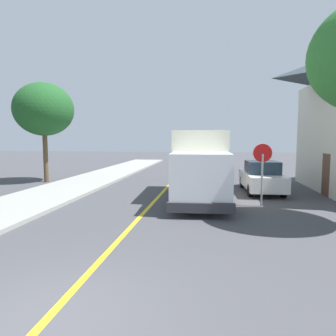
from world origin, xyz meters
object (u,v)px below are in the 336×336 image
parked_car_far (203,157)px  parked_car_near (206,168)px  parked_car_furthest (210,154)px  stop_sign (262,163)px  parked_van_across (261,177)px  box_truck (200,162)px  street_tree_down_block (44,110)px  parked_car_mid (207,160)px

parked_car_far → parked_car_near: bearing=-87.5°
parked_car_far → parked_car_furthest: 5.76m
parked_car_near → parked_car_far: (-0.58, 13.16, 0.00)m
parked_car_near → stop_sign: size_ratio=1.67×
parked_car_furthest → parked_van_across: same height
parked_car_far → box_truck: bearing=-89.0°
parked_van_across → street_tree_down_block: bearing=171.7°
parked_van_across → street_tree_down_block: size_ratio=0.70×
stop_sign → street_tree_down_block: 14.24m
box_truck → stop_sign: (2.65, -1.36, 0.09)m
parked_van_across → stop_sign: bearing=-98.8°
parked_car_furthest → street_tree_down_block: street_tree_down_block is taller
box_truck → stop_sign: box_truck is taller
parked_van_across → stop_sign: (-0.55, -3.53, 1.06)m
box_truck → parked_van_across: bearing=34.1°
stop_sign → parked_car_near: bearing=106.3°
box_truck → stop_sign: bearing=-27.2°
parked_car_near → parked_car_mid: size_ratio=0.99×
parked_car_mid → parked_van_across: same height
box_truck → parked_car_mid: (0.17, 14.40, -0.97)m
parked_car_far → parked_car_furthest: size_ratio=1.01×
box_truck → parked_car_far: bearing=91.0°
street_tree_down_block → stop_sign: bearing=-23.1°
parked_car_near → parked_car_mid: 7.44m
parked_car_mid → parked_car_furthest: 11.43m
stop_sign → parked_car_mid: bearing=98.9°
parked_car_near → parked_car_far: size_ratio=0.99×
parked_van_across → parked_car_far: bearing=101.2°
box_truck → street_tree_down_block: size_ratio=1.14×
box_truck → parked_car_far: 20.15m
box_truck → parked_car_furthest: 25.85m
parked_car_far → stop_sign: stop_sign is taller
parked_car_far → street_tree_down_block: (-9.83, -16.01, 3.91)m
parked_car_far → parked_car_mid: bearing=-84.7°
parked_car_far → parked_van_across: 18.31m
parked_car_near → street_tree_down_block: street_tree_down_block is taller
parked_car_near → street_tree_down_block: 11.48m
parked_car_near → parked_car_furthest: bearing=89.4°
parked_car_far → stop_sign: size_ratio=1.68×
parked_car_mid → parked_car_far: size_ratio=1.01×
parked_car_mid → stop_sign: stop_sign is taller
parked_car_near → parked_car_furthest: 18.87m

